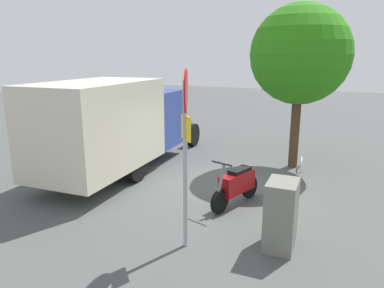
{
  "coord_description": "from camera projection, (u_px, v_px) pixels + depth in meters",
  "views": [
    {
      "loc": [
        8.85,
        3.14,
        3.52
      ],
      "look_at": [
        0.09,
        -0.95,
        1.12
      ],
      "focal_mm": 33.36,
      "sensor_mm": 36.0,
      "label": 1
    }
  ],
  "objects": [
    {
      "name": "street_tree",
      "position": [
        300.0,
        55.0,
        10.77
      ],
      "size": [
        3.02,
        3.02,
        5.07
      ],
      "color": "#47301E",
      "rests_on": "ground"
    },
    {
      "name": "box_truck_near",
      "position": [
        117.0,
        122.0,
        10.75
      ],
      "size": [
        7.42,
        2.63,
        2.84
      ],
      "rotation": [
        0.0,
        0.0,
        3.2
      ],
      "color": "black",
      "rests_on": "ground"
    },
    {
      "name": "bike_rack_hoop",
      "position": [
        301.0,
        169.0,
        11.34
      ],
      "size": [
        0.85,
        0.17,
        0.85
      ],
      "primitive_type": "torus",
      "rotation": [
        1.57,
        0.0,
        0.14
      ],
      "color": "#B7B7BC",
      "rests_on": "ground"
    },
    {
      "name": "ground_plane",
      "position": [
        224.0,
        186.0,
        9.92
      ],
      "size": [
        60.0,
        60.0,
        0.0
      ],
      "primitive_type": "plane",
      "color": "#4B4E4C"
    },
    {
      "name": "motorcycle",
      "position": [
        237.0,
        184.0,
        8.55
      ],
      "size": [
        1.76,
        0.76,
        1.2
      ],
      "rotation": [
        0.0,
        0.0,
        -0.29
      ],
      "color": "black",
      "rests_on": "ground"
    },
    {
      "name": "stop_sign",
      "position": [
        186.0,
        132.0,
        6.26
      ],
      "size": [
        0.71,
        0.33,
        3.31
      ],
      "color": "#9E9EA3",
      "rests_on": "ground"
    },
    {
      "name": "utility_cabinet",
      "position": [
        281.0,
        215.0,
        6.59
      ],
      "size": [
        0.78,
        0.57,
        1.31
      ],
      "primitive_type": "cube",
      "rotation": [
        0.0,
        0.0,
        0.04
      ],
      "color": "slate",
      "rests_on": "ground"
    }
  ]
}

